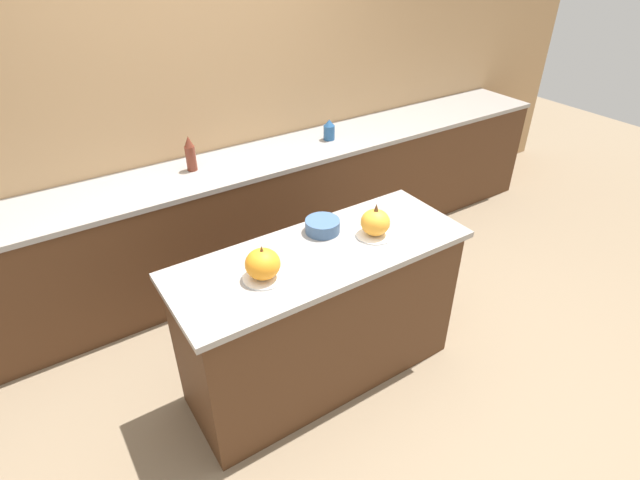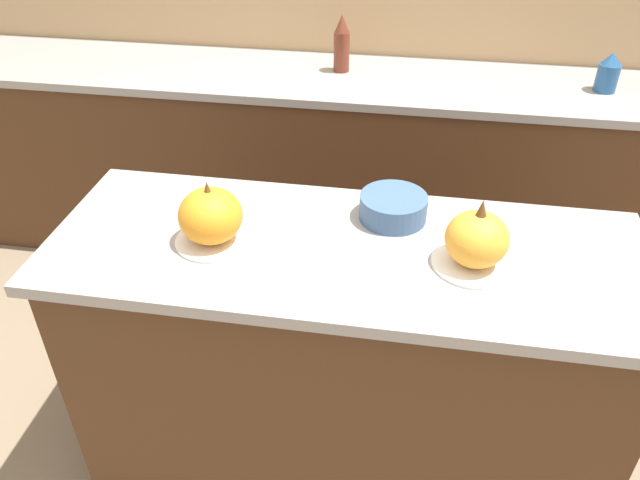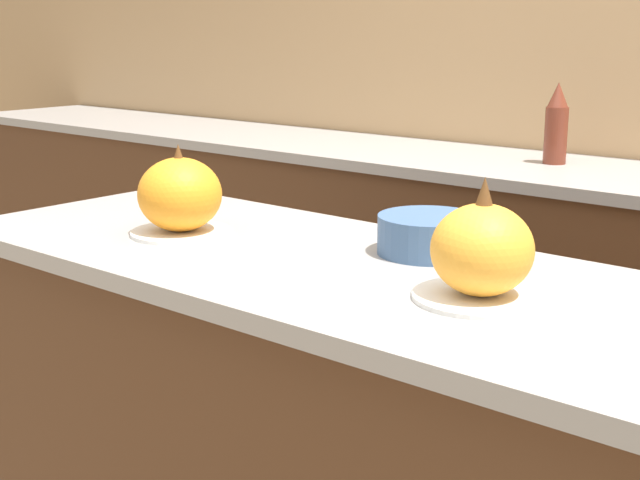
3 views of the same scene
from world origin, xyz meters
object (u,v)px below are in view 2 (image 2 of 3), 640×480
(pumpkin_cake_left, at_px, (211,218))
(pumpkin_cake_right, at_px, (476,241))
(bottle_short, at_px, (608,73))
(mixing_bowl, at_px, (393,207))
(bottle_tall, at_px, (342,44))

(pumpkin_cake_left, xyz_separation_m, pumpkin_cake_right, (0.70, 0.01, -0.00))
(bottle_short, height_order, mixing_bowl, bottle_short)
(bottle_short, relative_size, mixing_bowl, 0.83)
(bottle_tall, height_order, bottle_short, bottle_tall)
(pumpkin_cake_left, relative_size, bottle_short, 1.29)
(mixing_bowl, bearing_deg, pumpkin_cake_right, -40.27)
(pumpkin_cake_left, bearing_deg, pumpkin_cake_right, 0.83)
(bottle_tall, bearing_deg, mixing_bowl, -75.12)
(pumpkin_cake_left, distance_m, bottle_tall, 1.37)
(pumpkin_cake_right, bearing_deg, mixing_bowl, 139.73)
(bottle_short, bearing_deg, pumpkin_cake_right, -114.01)
(mixing_bowl, bearing_deg, bottle_tall, 104.88)
(mixing_bowl, bearing_deg, pumpkin_cake_left, -157.45)
(bottle_short, distance_m, mixing_bowl, 1.37)
(bottle_tall, distance_m, bottle_short, 1.11)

